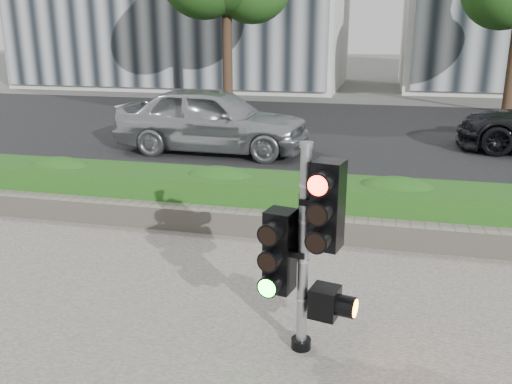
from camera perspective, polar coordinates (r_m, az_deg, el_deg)
ground at (r=6.15m, az=0.14°, el=-11.37°), size 120.00×120.00×0.00m
road at (r=15.60m, az=8.53°, el=6.00°), size 60.00×13.00×0.02m
curb at (r=8.98m, az=4.70°, el=-1.67°), size 60.00×0.25×0.12m
stone_wall at (r=7.77m, az=3.32°, el=-3.56°), size 12.00×0.32×0.34m
hedge at (r=8.32m, az=4.12°, el=-0.94°), size 12.00×1.00×0.68m
traffic_signal at (r=4.83m, az=5.48°, el=-4.99°), size 0.71×0.57×1.97m
car_silver at (r=13.09m, az=-4.58°, el=7.60°), size 4.66×1.98×1.57m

